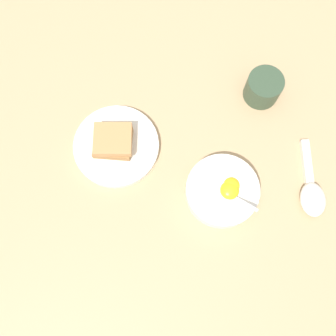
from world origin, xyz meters
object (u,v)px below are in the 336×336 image
(egg_bowl, at_px, (222,191))
(soup_spoon, at_px, (312,193))
(toast_plate, at_px, (116,146))
(drinking_cup, at_px, (263,87))
(toast_sandwich, at_px, (113,141))

(egg_bowl, distance_m, soup_spoon, 0.19)
(toast_plate, xyz_separation_m, soup_spoon, (0.20, 0.40, 0.01))
(toast_plate, distance_m, drinking_cup, 0.36)
(egg_bowl, relative_size, toast_plate, 0.82)
(egg_bowl, xyz_separation_m, drinking_cup, (-0.21, 0.15, 0.01))
(toast_plate, height_order, drinking_cup, drinking_cup)
(toast_plate, bearing_deg, egg_bowl, 53.53)
(toast_sandwich, relative_size, drinking_cup, 1.22)
(egg_bowl, bearing_deg, toast_sandwich, -126.47)
(toast_plate, height_order, soup_spoon, soup_spoon)
(toast_plate, bearing_deg, toast_sandwich, -126.58)
(egg_bowl, height_order, toast_sandwich, egg_bowl)
(toast_plate, xyz_separation_m, drinking_cup, (-0.06, 0.35, 0.03))
(toast_sandwich, height_order, soup_spoon, toast_sandwich)
(egg_bowl, distance_m, toast_sandwich, 0.26)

